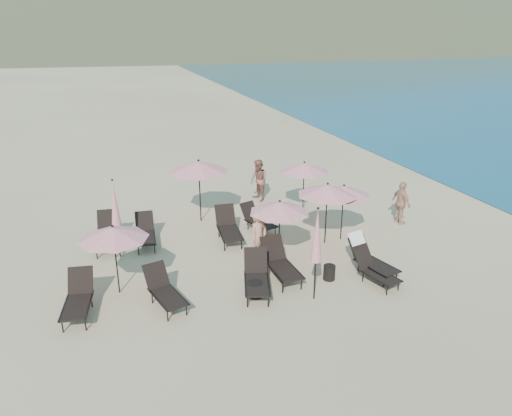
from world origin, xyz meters
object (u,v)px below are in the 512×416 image
object	(u,v)px
lounger_4	(375,270)
umbrella_open_2	(327,190)
umbrella_closed_0	(317,236)
lounger_6	(107,233)
beachgoer_a	(259,239)
lounger_9	(257,219)
umbrella_open_4	(304,167)
umbrella_open_3	(199,167)
umbrella_closed_1	(115,203)
lounger_7	(145,232)
lounger_2	(256,276)
lounger_5	(369,256)
lounger_3	(280,263)
lounger_8	(228,227)
beachgoer_c	(401,203)
umbrella_open_5	(344,191)
side_table_0	(255,289)
umbrella_open_0	(113,233)
lounger_1	(164,290)
side_table_1	(329,272)
umbrella_open_1	(280,207)
beachgoer_b	(259,180)

from	to	relation	value
lounger_4	umbrella_open_2	size ratio (longest dim) A/B	0.73
umbrella_open_2	umbrella_closed_0	size ratio (longest dim) A/B	0.81
lounger_6	beachgoer_a	xyz separation A→B (m)	(4.34, -2.88, 0.39)
lounger_9	umbrella_open_4	world-z (taller)	umbrella_open_4
umbrella_open_3	umbrella_closed_1	xyz separation A→B (m)	(-3.16, -2.16, -0.30)
lounger_4	lounger_7	distance (m)	7.64
umbrella_open_4	lounger_2	bearing A→B (deg)	-125.70
lounger_5	lounger_7	world-z (taller)	lounger_5
lounger_3	umbrella_closed_1	bearing A→B (deg)	144.30
lounger_8	umbrella_open_2	xyz separation A→B (m)	(3.05, -1.32, 1.43)
beachgoer_c	lounger_7	bearing A→B (deg)	79.07
lounger_3	umbrella_open_5	bearing A→B (deg)	30.33
lounger_7	umbrella_closed_1	distance (m)	1.80
beachgoer_a	beachgoer_c	bearing A→B (deg)	-14.74
umbrella_open_4	side_table_0	world-z (taller)	umbrella_open_4
umbrella_open_0	beachgoer_a	bearing A→B (deg)	4.29
umbrella_open_2	lounger_1	bearing A→B (deg)	-159.54
umbrella_open_5	umbrella_closed_1	bearing A→B (deg)	171.66
lounger_4	umbrella_closed_1	size ratio (longest dim) A/B	0.60
lounger_1	umbrella_closed_1	world-z (taller)	umbrella_closed_1
umbrella_open_0	umbrella_open_5	size ratio (longest dim) A/B	1.02
side_table_1	umbrella_open_1	bearing A→B (deg)	120.18
umbrella_open_2	beachgoer_b	world-z (taller)	umbrella_open_2
umbrella_open_2	umbrella_open_3	bearing A→B (deg)	136.73
umbrella_open_4	lounger_9	bearing A→B (deg)	-154.50
umbrella_open_5	side_table_1	world-z (taller)	umbrella_open_5
lounger_6	umbrella_open_3	world-z (taller)	umbrella_open_3
beachgoer_c	lounger_6	bearing A→B (deg)	78.77
lounger_5	beachgoer_b	distance (m)	7.19
side_table_0	umbrella_open_5	bearing A→B (deg)	32.90
side_table_0	beachgoer_c	size ratio (longest dim) A/B	0.27
umbrella_open_1	beachgoer_a	world-z (taller)	umbrella_open_1
lounger_1	umbrella_open_2	bearing A→B (deg)	6.68
umbrella_open_2	beachgoer_b	size ratio (longest dim) A/B	1.24
umbrella_closed_0	side_table_1	world-z (taller)	umbrella_closed_0
umbrella_open_5	umbrella_closed_1	world-z (taller)	umbrella_closed_1
lounger_7	umbrella_open_0	distance (m)	3.47
lounger_6	umbrella_open_1	size ratio (longest dim) A/B	0.94
lounger_3	umbrella_open_3	world-z (taller)	umbrella_open_3
umbrella_open_1	umbrella_open_3	world-z (taller)	umbrella_open_3
lounger_5	beachgoer_a	xyz separation A→B (m)	(-2.99, 1.52, 0.36)
lounger_7	lounger_5	bearing A→B (deg)	-28.79
umbrella_open_0	umbrella_open_2	xyz separation A→B (m)	(6.92, 1.11, 0.10)
lounger_3	lounger_8	xyz separation A→B (m)	(-0.70, 3.09, 0.00)
lounger_2	lounger_4	size ratio (longest dim) A/B	1.19
umbrella_open_0	umbrella_open_3	bearing A→B (deg)	52.89
lounger_3	side_table_0	size ratio (longest dim) A/B	4.13
umbrella_open_5	beachgoer_c	world-z (taller)	umbrella_open_5
side_table_1	lounger_4	bearing A→B (deg)	-27.75
umbrella_open_5	beachgoer_a	size ratio (longest dim) A/B	1.14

